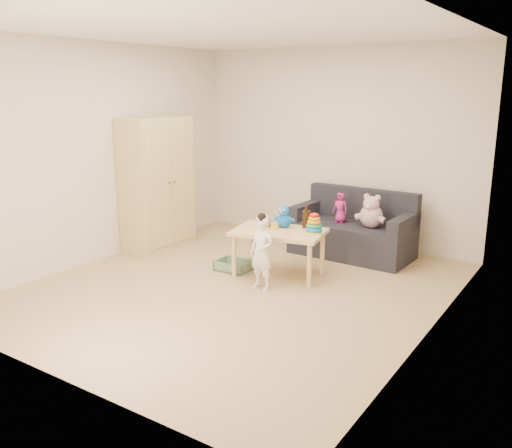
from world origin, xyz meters
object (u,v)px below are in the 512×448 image
Objects in this scene: wardrobe at (157,184)px; toddler at (262,253)px; play_table at (279,253)px; sofa at (352,240)px.

toddler is at bearing -15.46° from wardrobe.
toddler reaches higher than play_table.
toddler is (0.07, -0.47, 0.13)m from play_table.
wardrobe is at bearing -152.75° from sofa.
sofa is at bearing 71.58° from play_table.
play_table is (1.90, -0.08, -0.59)m from wardrobe.
play_table reaches higher than sofa.
wardrobe is 2.20× the size of toddler.
wardrobe reaches higher than toddler.
play_table is 1.29× the size of toddler.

